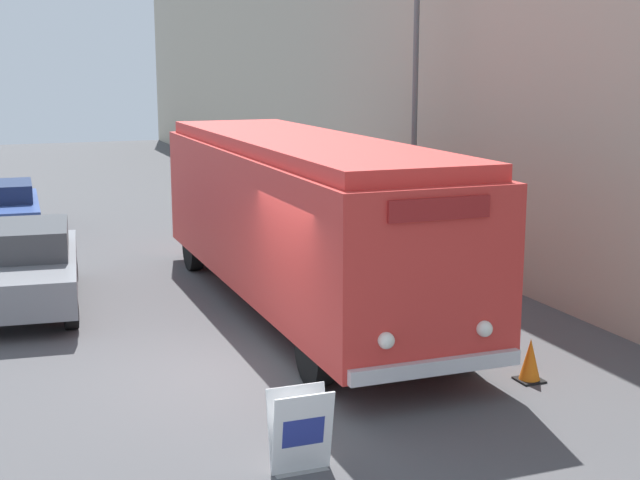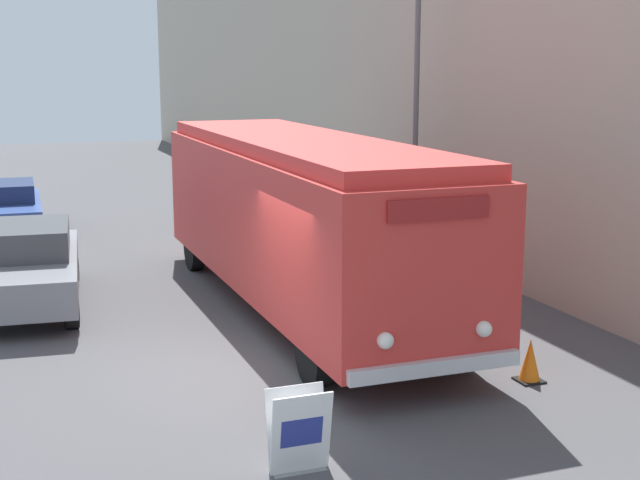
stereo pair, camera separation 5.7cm
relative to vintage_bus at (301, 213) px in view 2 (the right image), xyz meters
name	(u,v)px [view 2 (the right image)]	position (x,y,z in m)	size (l,w,h in m)	color
ground_plane	(249,372)	(-1.85, -2.94, -1.79)	(80.00, 80.00, 0.00)	#4C4C4F
building_wall_right	(374,76)	(4.54, 7.06, 2.31)	(0.30, 60.00, 8.18)	#B2A893
vintage_bus	(301,213)	(0.00, 0.00, 0.00)	(2.58, 10.53, 3.16)	black
sign_board	(299,432)	(-2.22, -6.25, -1.33)	(0.69, 0.36, 0.95)	gray
streetlamp	(417,69)	(3.50, 2.44, 2.53)	(0.36, 0.36, 6.70)	#595E60
parked_car_near	(28,265)	(-4.66, 1.97, -1.01)	(2.20, 4.88, 1.52)	black
parked_car_mid	(3,208)	(-4.93, 9.50, -1.07)	(2.03, 4.45, 1.37)	black
traffic_cone	(530,361)	(1.78, -4.73, -1.48)	(0.36, 0.36, 0.63)	black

